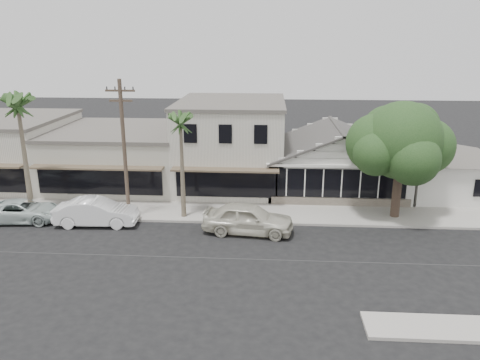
# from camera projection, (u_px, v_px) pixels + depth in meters

# --- Properties ---
(ground) EXTENTS (140.00, 140.00, 0.00)m
(ground) POSITION_uv_depth(u_px,v_px,m) (267.00, 260.00, 24.86)
(ground) COLOR black
(ground) RESTS_ON ground
(sidewalk_north) EXTENTS (90.00, 3.50, 0.15)m
(sidewalk_north) POSITION_uv_depth(u_px,v_px,m) (150.00, 211.00, 31.79)
(sidewalk_north) COLOR #9E9991
(sidewalk_north) RESTS_ON ground
(corner_shop) EXTENTS (10.40, 8.60, 5.10)m
(corner_shop) POSITION_uv_depth(u_px,v_px,m) (335.00, 157.00, 35.71)
(corner_shop) COLOR white
(corner_shop) RESTS_ON ground
(side_cottage) EXTENTS (6.00, 6.00, 3.00)m
(side_cottage) POSITION_uv_depth(u_px,v_px,m) (447.00, 177.00, 34.60)
(side_cottage) COLOR white
(side_cottage) RESTS_ON ground
(row_building_near) EXTENTS (8.00, 10.00, 6.50)m
(row_building_near) POSITION_uv_depth(u_px,v_px,m) (232.00, 145.00, 37.01)
(row_building_near) COLOR beige
(row_building_near) RESTS_ON ground
(row_building_midnear) EXTENTS (10.00, 10.00, 4.20)m
(row_building_midnear) POSITION_uv_depth(u_px,v_px,m) (121.00, 157.00, 37.90)
(row_building_midnear) COLOR beige
(row_building_midnear) RESTS_ON ground
(utility_pole) EXTENTS (1.80, 0.24, 9.00)m
(utility_pole) POSITION_uv_depth(u_px,v_px,m) (124.00, 148.00, 29.01)
(utility_pole) COLOR brown
(utility_pole) RESTS_ON ground
(car_0) EXTENTS (5.65, 2.78, 1.85)m
(car_0) POSITION_uv_depth(u_px,v_px,m) (248.00, 218.00, 28.09)
(car_0) COLOR beige
(car_0) RESTS_ON ground
(car_1) EXTENTS (5.23, 2.05, 1.69)m
(car_1) POSITION_uv_depth(u_px,v_px,m) (96.00, 212.00, 29.34)
(car_1) COLOR white
(car_1) RESTS_ON ground
(car_2) EXTENTS (5.17, 2.69, 1.39)m
(car_2) POSITION_uv_depth(u_px,v_px,m) (22.00, 211.00, 29.98)
(car_2) COLOR silver
(car_2) RESTS_ON ground
(shade_tree) EXTENTS (6.90, 6.24, 7.65)m
(shade_tree) POSITION_uv_depth(u_px,v_px,m) (400.00, 142.00, 29.43)
(shade_tree) COLOR #4E3B2F
(shade_tree) RESTS_ON ground
(palm_east) EXTENTS (2.93, 2.93, 7.32)m
(palm_east) POSITION_uv_depth(u_px,v_px,m) (181.00, 123.00, 28.84)
(palm_east) COLOR #726651
(palm_east) RESTS_ON ground
(palm_mid) EXTENTS (3.24, 3.24, 8.57)m
(palm_mid) POSITION_uv_depth(u_px,v_px,m) (18.00, 105.00, 29.19)
(palm_mid) COLOR #726651
(palm_mid) RESTS_ON ground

